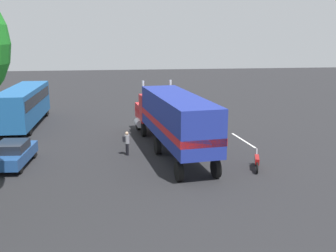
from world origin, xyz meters
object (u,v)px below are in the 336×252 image
person_bystander (127,142)px  motorcycle (257,162)px  parked_bus (24,103)px  parked_car (14,153)px  semi_truck (173,117)px

person_bystander → motorcycle: size_ratio=0.80×
parked_bus → person_bystander: bearing=-139.1°
person_bystander → parked_car: 7.16m
semi_truck → person_bystander: bearing=93.5°
semi_truck → parked_bus: bearing=50.2°
person_bystander → parked_car: (-1.32, 7.03, -0.09)m
parked_bus → parked_car: bearing=-171.4°
person_bystander → parked_car: bearing=100.6°
parked_bus → motorcycle: 21.73m
motorcycle → person_bystander: bearing=62.8°
parked_car → person_bystander: bearing=-79.4°
semi_truck → parked_bus: size_ratio=1.30×
person_bystander → motorcycle: (-3.97, -7.71, -0.41)m
parked_bus → parked_car: size_ratio=2.44×
semi_truck → motorcycle: bearing=-132.4°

